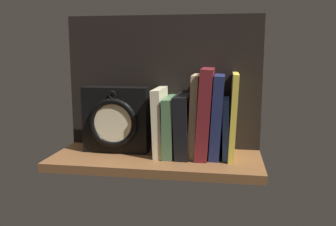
{
  "coord_description": "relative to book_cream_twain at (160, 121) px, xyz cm",
  "views": [
    {
      "loc": [
        20.21,
        -100.52,
        30.67
      ],
      "look_at": [
        3.08,
        3.33,
        12.54
      ],
      "focal_mm": 38.19,
      "sensor_mm": 36.0,
      "label": 1
    }
  ],
  "objects": [
    {
      "name": "book_black_skeptic",
      "position": [
        6.95,
        0.0,
        -0.89
      ],
      "size": [
        4.83,
        16.14,
        18.29
      ],
      "primitive_type": "cube",
      "rotation": [
        0.0,
        -0.05,
        0.0
      ],
      "color": "black",
      "rests_on": "ground_plane"
    },
    {
      "name": "book_tan_shortstories",
      "position": [
        10.25,
        0.0,
        2.08
      ],
      "size": [
        2.84,
        12.95,
        24.12
      ],
      "primitive_type": "cube",
      "rotation": [
        0.0,
        0.03,
        0.0
      ],
      "color": "tan",
      "rests_on": "ground_plane"
    },
    {
      "name": "book_navy_bierce",
      "position": [
        16.87,
        0.0,
        2.07
      ],
      "size": [
        4.0,
        13.86,
        24.16
      ],
      "primitive_type": "cube",
      "rotation": [
        0.0,
        0.04,
        0.0
      ],
      "color": "#192147",
      "rests_on": "ground_plane"
    },
    {
      "name": "book_maroon_dawkins",
      "position": [
        13.34,
        0.0,
        3.0
      ],
      "size": [
        4.8,
        16.09,
        26.05
      ],
      "primitive_type": "cube",
      "rotation": [
        0.0,
        0.05,
        0.0
      ],
      "color": "maroon",
      "rests_on": "ground_plane"
    },
    {
      "name": "framed_clock",
      "position": [
        -13.86,
        -0.29,
        0.01
      ],
      "size": [
        20.07,
        7.65,
        20.07
      ],
      "color": "black",
      "rests_on": "ground_plane"
    },
    {
      "name": "book_blue_modern",
      "position": [
        19.51,
        0.0,
        -1.39
      ],
      "size": [
        2.14,
        12.64,
        17.16
      ],
      "primitive_type": "cube",
      "rotation": [
        0.0,
        -0.02,
        0.0
      ],
      "color": "#2D4C8E",
      "rests_on": "ground_plane"
    },
    {
      "name": "book_green_romantic",
      "position": [
        3.14,
        0.0,
        -1.28
      ],
      "size": [
        3.23,
        15.77,
        17.38
      ],
      "primitive_type": "cube",
      "rotation": [
        0.0,
        -0.01,
        0.0
      ],
      "color": "#476B44",
      "rests_on": "ground_plane"
    },
    {
      "name": "ground_plane",
      "position": [
        -0.78,
        -3.33,
        -11.21
      ],
      "size": [
        61.95,
        25.19,
        2.5
      ],
      "primitive_type": "cube",
      "color": "brown"
    },
    {
      "name": "book_cream_twain",
      "position": [
        0.0,
        0.0,
        0.0
      ],
      "size": [
        3.38,
        14.81,
        19.99
      ],
      "primitive_type": "cube",
      "rotation": [
        0.0,
        -0.04,
        0.0
      ],
      "color": "beige",
      "rests_on": "ground_plane"
    },
    {
      "name": "back_panel",
      "position": [
        -0.78,
        8.67,
        10.98
      ],
      "size": [
        61.95,
        1.2,
        41.88
      ],
      "primitive_type": "cube",
      "color": "black",
      "rests_on": "ground_plane"
    },
    {
      "name": "book_yellow_seinlanguage",
      "position": [
        21.51,
        0.0,
        2.33
      ],
      "size": [
        2.45,
        15.49,
        24.62
      ],
      "primitive_type": "cube",
      "rotation": [
        0.0,
        0.03,
        0.0
      ],
      "color": "gold",
      "rests_on": "ground_plane"
    }
  ]
}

